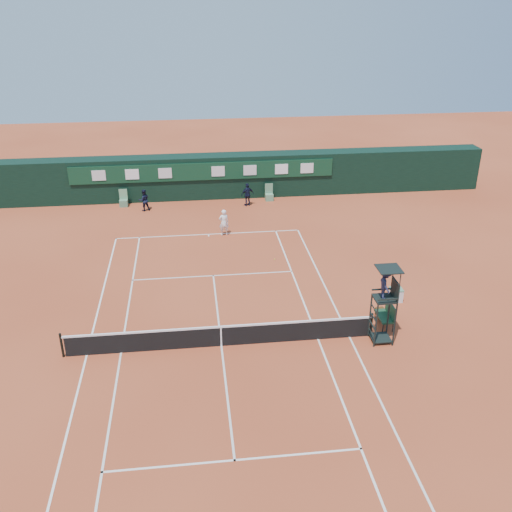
{
  "coord_description": "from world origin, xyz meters",
  "views": [
    {
      "loc": [
        -0.95,
        -19.89,
        13.59
      ],
      "look_at": [
        2.18,
        6.0,
        1.2
      ],
      "focal_mm": 40.0,
      "sensor_mm": 36.0,
      "label": 1
    }
  ],
  "objects": [
    {
      "name": "player",
      "position": [
        0.93,
        11.67,
        0.81
      ],
      "size": [
        0.64,
        0.47,
        1.63
      ],
      "primitive_type": "imported",
      "rotation": [
        0.0,
        0.0,
        3.28
      ],
      "color": "white",
      "rests_on": "ground"
    },
    {
      "name": "umpire_chair",
      "position": [
        6.69,
        -0.42,
        2.46
      ],
      "size": [
        0.96,
        0.95,
        3.42
      ],
      "color": "black",
      "rests_on": "ground"
    },
    {
      "name": "court_lines",
      "position": [
        0.0,
        0.0,
        0.01
      ],
      "size": [
        11.05,
        23.85,
        0.01
      ],
      "color": "silver",
      "rests_on": "ground"
    },
    {
      "name": "linesman_chair_right",
      "position": [
        4.5,
        17.48,
        0.32
      ],
      "size": [
        0.55,
        0.5,
        1.15
      ],
      "color": "#5D8F67",
      "rests_on": "ground"
    },
    {
      "name": "ball_kid_right",
      "position": [
        2.88,
        16.57,
        0.79
      ],
      "size": [
        1.0,
        0.69,
        1.58
      ],
      "primitive_type": "imported",
      "rotation": [
        0.0,
        0.0,
        3.5
      ],
      "color": "black",
      "rests_on": "ground"
    },
    {
      "name": "back_wall",
      "position": [
        0.0,
        18.74,
        1.51
      ],
      "size": [
        40.0,
        1.65,
        3.0
      ],
      "color": "black",
      "rests_on": "ground"
    },
    {
      "name": "tennis_bag",
      "position": [
        7.41,
        1.39,
        0.16
      ],
      "size": [
        0.5,
        0.89,
        0.31
      ],
      "primitive_type": "cube",
      "rotation": [
        0.0,
        0.0,
        0.16
      ],
      "color": "black",
      "rests_on": "ground"
    },
    {
      "name": "player_bench",
      "position": [
        7.34,
        0.74,
        0.6
      ],
      "size": [
        0.56,
        1.2,
        1.1
      ],
      "color": "#183D23",
      "rests_on": "ground"
    },
    {
      "name": "tennis_net",
      "position": [
        0.0,
        0.0,
        0.51
      ],
      "size": [
        12.9,
        0.1,
        1.1
      ],
      "color": "black",
      "rests_on": "ground"
    },
    {
      "name": "ground",
      "position": [
        0.0,
        0.0,
        0.0
      ],
      "size": [
        90.0,
        90.0,
        0.0
      ],
      "primitive_type": "plane",
      "color": "#B94D2B",
      "rests_on": "ground"
    },
    {
      "name": "tennis_ball",
      "position": [
        3.45,
        7.91,
        0.03
      ],
      "size": [
        0.07,
        0.07,
        0.07
      ],
      "primitive_type": "sphere",
      "color": "#C6DC33",
      "rests_on": "ground"
    },
    {
      "name": "cooler",
      "position": [
        8.49,
        2.79,
        0.33
      ],
      "size": [
        0.57,
        0.57,
        0.65
      ],
      "color": "silver",
      "rests_on": "ground"
    },
    {
      "name": "linesman_chair_left",
      "position": [
        -5.5,
        17.48,
        0.32
      ],
      "size": [
        0.55,
        0.5,
        1.15
      ],
      "color": "#54805F",
      "rests_on": "ground"
    },
    {
      "name": "ball_kid_left",
      "position": [
        -4.04,
        16.45,
        0.73
      ],
      "size": [
        0.85,
        0.75,
        1.47
      ],
      "primitive_type": "imported",
      "rotation": [
        0.0,
        0.0,
        3.46
      ],
      "color": "black",
      "rests_on": "ground"
    }
  ]
}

